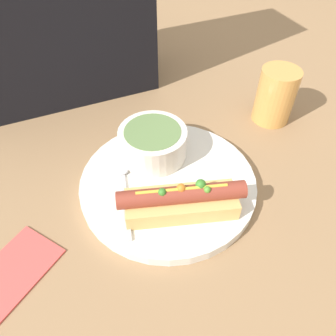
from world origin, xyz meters
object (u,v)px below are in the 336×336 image
soup_bowl (152,142)px  spoon (123,179)px  drinking_glass (275,96)px  hot_dog (181,201)px

soup_bowl → spoon: size_ratio=0.73×
spoon → drinking_glass: 0.34m
hot_dog → spoon: bearing=141.3°
hot_dog → soup_bowl: size_ratio=1.60×
hot_dog → soup_bowl: 0.13m
soup_bowl → spoon: 0.08m
hot_dog → spoon: 0.11m
soup_bowl → spoon: bearing=-150.3°
soup_bowl → drinking_glass: 0.27m
spoon → drinking_glass: bearing=-66.4°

